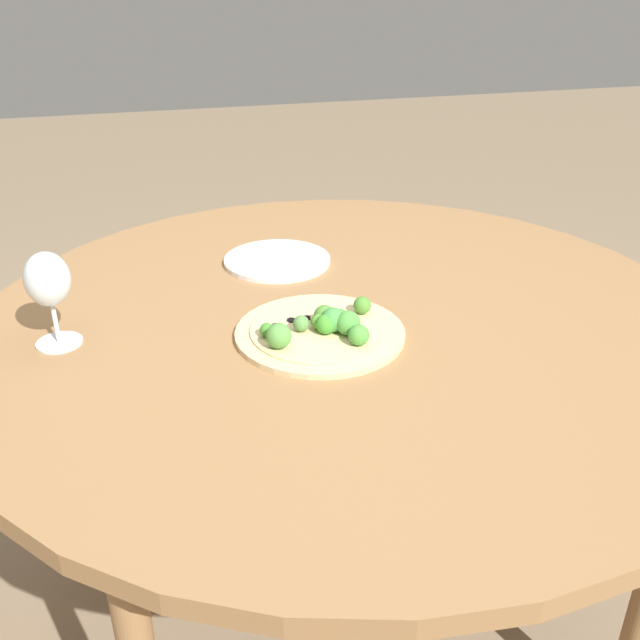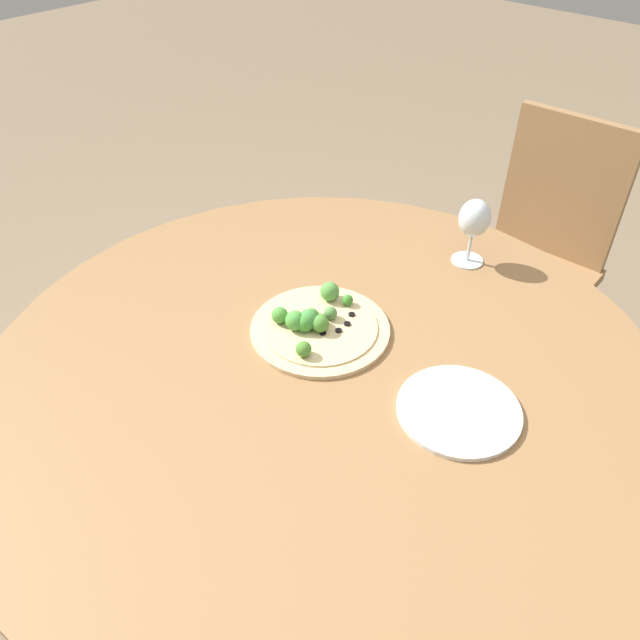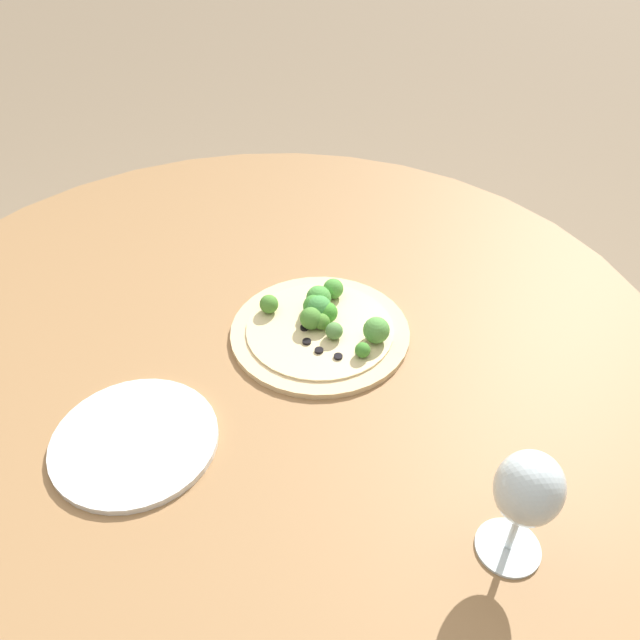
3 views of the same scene
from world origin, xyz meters
name	(u,v)px [view 3 (image 3 of 3)]	position (x,y,z in m)	size (l,w,h in m)	color
ground_plane	(279,564)	(0.00, 0.00, 0.00)	(12.00, 12.00, 0.00)	#847056
dining_table	(263,357)	(0.00, 0.00, 0.69)	(1.36, 1.36, 0.75)	olive
pizza	(322,325)	(0.07, 0.08, 0.76)	(0.29, 0.29, 0.06)	#DBBC89
wine_glass	(528,492)	(0.50, -0.02, 0.86)	(0.08, 0.08, 0.17)	silver
plate_near	(135,441)	(0.07, -0.27, 0.75)	(0.23, 0.23, 0.01)	silver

